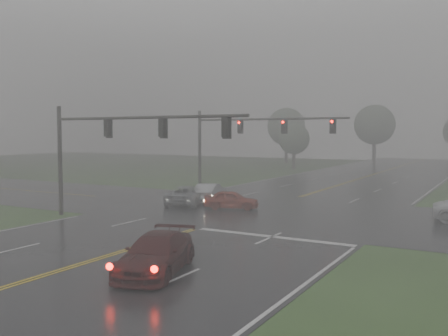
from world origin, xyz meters
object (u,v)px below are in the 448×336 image
Objects in this scene: sedan_red at (231,209)px; car_grey at (187,205)px; sedan_maroon at (156,273)px; signal_gantry_far at (242,134)px; signal_gantry_near at (110,139)px; sedan_silver at (210,202)px.

car_grey reaches higher than sedan_red.
signal_gantry_far is (-9.15, 24.48, 5.18)m from sedan_maroon.
signal_gantry_near is at bearing 69.84° from car_grey.
sedan_silver is 2.20m from car_grey.
signal_gantry_near reaches higher than sedan_silver.
signal_gantry_far is (-0.80, 6.85, 5.18)m from sedan_silver.
sedan_red is 0.76× the size of car_grey.
sedan_maroon is 0.36× the size of signal_gantry_near.
sedan_maroon is 17.95m from car_grey.
sedan_red is 11.28m from signal_gantry_far.
signal_gantry_near is at bearing 69.97° from sedan_silver.
car_grey is at bearing 67.50° from sedan_red.
signal_gantry_far reaches higher than signal_gantry_near.
signal_gantry_near reaches higher than sedan_maroon.
signal_gantry_near is (-0.31, -7.75, 4.93)m from car_grey.
sedan_red is 3.85m from car_grey.
signal_gantry_far reaches higher than sedan_maroon.
sedan_silver is 11.06m from signal_gantry_near.
sedan_maroon is 1.16× the size of sedan_silver.
signal_gantry_far is at bearing 92.88° from sedan_maroon.
sedan_maroon is at bearing 179.95° from sedan_red.
signal_gantry_far reaches higher than sedan_silver.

